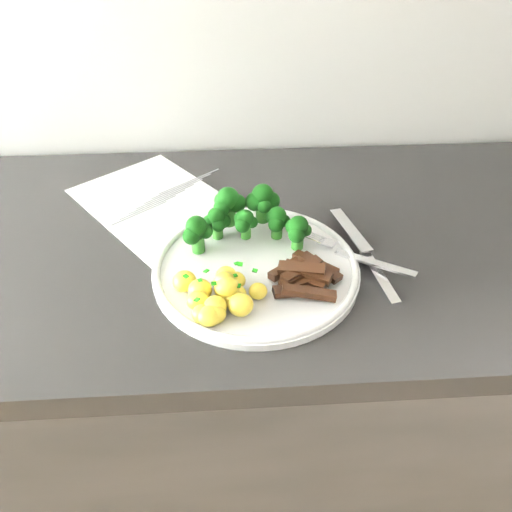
{
  "coord_description": "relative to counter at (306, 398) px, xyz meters",
  "views": [
    {
      "loc": [
        -0.04,
        1.03,
        1.39
      ],
      "look_at": [
        -0.01,
        1.58,
        0.94
      ],
      "focal_mm": 34.25,
      "sensor_mm": 36.0,
      "label": 1
    }
  ],
  "objects": [
    {
      "name": "counter",
      "position": [
        0.0,
        0.0,
        0.0
      ],
      "size": [
        2.43,
        0.61,
        0.91
      ],
      "color": "black",
      "rests_on": "ground"
    },
    {
      "name": "recipe_paper",
      "position": [
        -0.28,
        0.11,
        0.46
      ],
      "size": [
        0.35,
        0.36,
        0.0
      ],
      "color": "white",
      "rests_on": "counter"
    },
    {
      "name": "plate",
      "position": [
        -0.12,
        -0.09,
        0.46
      ],
      "size": [
        0.31,
        0.31,
        0.02
      ],
      "color": "white",
      "rests_on": "counter"
    },
    {
      "name": "broccoli",
      "position": [
        -0.13,
        -0.01,
        0.51
      ],
      "size": [
        0.19,
        0.11,
        0.08
      ],
      "color": "#23611A",
      "rests_on": "plate"
    },
    {
      "name": "potatoes",
      "position": [
        -0.17,
        -0.16,
        0.48
      ],
      "size": [
        0.13,
        0.1,
        0.04
      ],
      "color": "#FFE842",
      "rests_on": "plate"
    },
    {
      "name": "beef_strips",
      "position": [
        -0.05,
        -0.12,
        0.48
      ],
      "size": [
        0.11,
        0.11,
        0.03
      ],
      "color": "black",
      "rests_on": "plate"
    },
    {
      "name": "fork",
      "position": [
        0.04,
        -0.08,
        0.47
      ],
      "size": [
        0.16,
        0.13,
        0.02
      ],
      "color": "silver",
      "rests_on": "plate"
    },
    {
      "name": "knife",
      "position": [
        0.05,
        -0.09,
        0.46
      ],
      "size": [
        0.06,
        0.23,
        0.03
      ],
      "color": "silver",
      "rests_on": "plate"
    }
  ]
}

